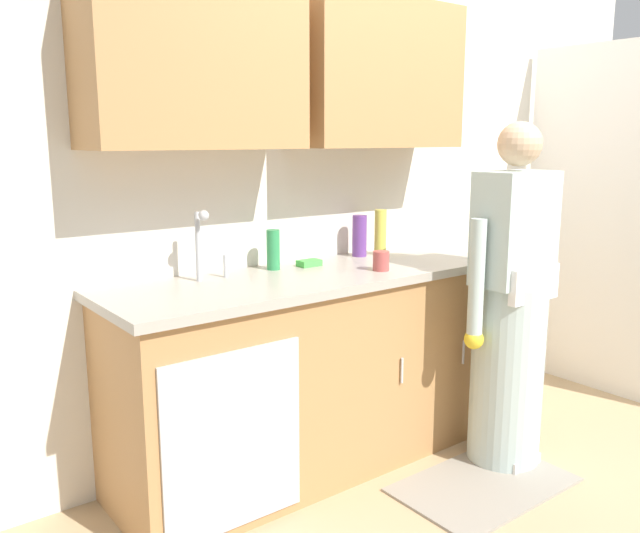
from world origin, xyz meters
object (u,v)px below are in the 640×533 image
at_px(cup_by_sink, 381,261).
at_px(sponge, 309,263).
at_px(bottle_cleaner_spray, 360,236).
at_px(sink, 224,289).
at_px(person_at_sink, 510,323).
at_px(bottle_soap, 273,250).
at_px(bottle_dish_liquid, 380,232).

xyz_separation_m(cup_by_sink, sponge, (-0.20, 0.29, -0.03)).
bearing_deg(cup_by_sink, bottle_cleaner_spray, 64.08).
relative_size(sink, bottle_cleaner_spray, 2.34).
relative_size(bottle_cleaner_spray, sponge, 1.95).
height_order(person_at_sink, bottle_soap, person_at_sink).
relative_size(bottle_dish_liquid, bottle_soap, 1.26).
height_order(bottle_soap, cup_by_sink, bottle_soap).
xyz_separation_m(person_at_sink, cup_by_sink, (-0.47, 0.38, 0.29)).
bearing_deg(sponge, sink, -166.66).
height_order(bottle_soap, sponge, bottle_soap).
bearing_deg(bottle_soap, cup_by_sink, -40.20).
bearing_deg(cup_by_sink, bottle_dish_liquid, 47.92).
bearing_deg(sponge, bottle_dish_liquid, 3.51).
bearing_deg(cup_by_sink, bottle_soap, 139.80).
distance_m(bottle_dish_liquid, cup_by_sink, 0.44).
relative_size(person_at_sink, bottle_dish_liquid, 6.82).
distance_m(sink, bottle_dish_liquid, 1.05).
distance_m(bottle_cleaner_spray, cup_by_sink, 0.39).
height_order(person_at_sink, sponge, person_at_sink).
distance_m(person_at_sink, cup_by_sink, 0.68).
relative_size(bottle_dish_liquid, bottle_cleaner_spray, 1.11).
bearing_deg(bottle_cleaner_spray, person_at_sink, -67.60).
height_order(person_at_sink, cup_by_sink, person_at_sink).
relative_size(person_at_sink, sponge, 14.73).
bearing_deg(sink, sponge, 13.34).
bearing_deg(bottle_soap, sponge, -10.59).
relative_size(cup_by_sink, sponge, 0.83).
relative_size(sink, sponge, 4.55).
height_order(sink, bottle_soap, sink).
height_order(bottle_dish_liquid, cup_by_sink, bottle_dish_liquid).
xyz_separation_m(bottle_cleaner_spray, cup_by_sink, (-0.17, -0.35, -0.06)).
distance_m(person_at_sink, bottle_cleaner_spray, 0.87).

